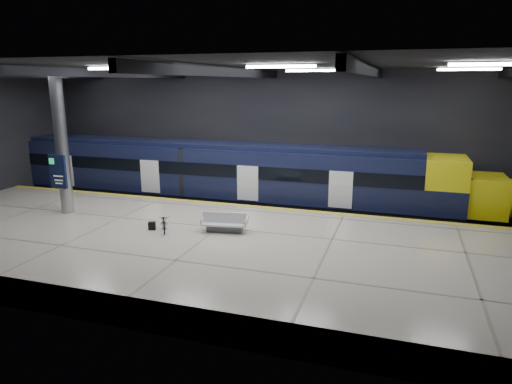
% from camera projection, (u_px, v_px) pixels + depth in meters
% --- Properties ---
extents(ground, '(30.00, 30.00, 0.00)m').
position_uv_depth(ground, '(227.00, 244.00, 21.25)').
color(ground, black).
rests_on(ground, ground).
extents(room_shell, '(30.10, 16.10, 8.05)m').
position_uv_depth(room_shell, '(225.00, 120.00, 19.91)').
color(room_shell, black).
rests_on(room_shell, ground).
extents(platform, '(30.00, 11.00, 1.10)m').
position_uv_depth(platform, '(205.00, 251.00, 18.81)').
color(platform, beige).
rests_on(platform, ground).
extents(safety_strip, '(30.00, 0.40, 0.01)m').
position_uv_depth(safety_strip, '(246.00, 206.00, 23.53)').
color(safety_strip, gold).
rests_on(safety_strip, platform).
extents(rails, '(30.00, 1.52, 0.16)m').
position_uv_depth(rails, '(262.00, 211.00, 26.32)').
color(rails, gray).
rests_on(rails, ground).
extents(train, '(29.40, 2.84, 3.79)m').
position_uv_depth(train, '(236.00, 176.00, 26.33)').
color(train, black).
rests_on(train, ground).
extents(bench, '(2.04, 1.11, 0.86)m').
position_uv_depth(bench, '(225.00, 225.00, 19.44)').
color(bench, '#595B60').
rests_on(bench, platform).
extents(bicycle, '(1.14, 1.46, 0.74)m').
position_uv_depth(bicycle, '(164.00, 223.00, 19.49)').
color(bicycle, '#99999E').
rests_on(bicycle, platform).
extents(pannier_bag, '(0.34, 0.26, 0.35)m').
position_uv_depth(pannier_bag, '(152.00, 226.00, 19.72)').
color(pannier_bag, black).
rests_on(pannier_bag, platform).
extents(info_column, '(0.90, 0.78, 6.90)m').
position_uv_depth(info_column, '(61.00, 144.00, 21.64)').
color(info_column, '#9EA0A5').
rests_on(info_column, platform).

